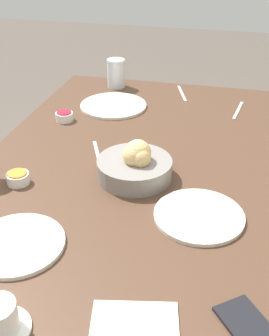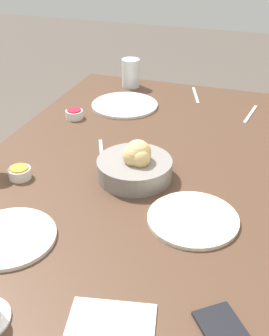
{
  "view_description": "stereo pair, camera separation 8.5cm",
  "coord_description": "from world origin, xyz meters",
  "px_view_note": "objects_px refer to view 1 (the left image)",
  "views": [
    {
      "loc": [
        1.04,
        0.25,
        1.37
      ],
      "look_at": [
        0.07,
        0.02,
        0.77
      ],
      "focal_mm": 45.0,
      "sensor_mm": 36.0,
      "label": 1
    },
    {
      "loc": [
        1.02,
        0.33,
        1.37
      ],
      "look_at": [
        0.07,
        0.02,
        0.77
      ],
      "focal_mm": 45.0,
      "sensor_mm": 36.0,
      "label": 2
    }
  ],
  "objects_px": {
    "fork_silver": "(238,110)",
    "plate_far_center": "(199,216)",
    "plate_near_left": "(113,105)",
    "knife_silver": "(182,93)",
    "plate_near_right": "(17,244)",
    "water_tumbler": "(116,73)",
    "cell_phone": "(253,333)",
    "bread_basket": "(135,165)",
    "spoon_coffee": "(97,151)",
    "jam_bowl_berry": "(64,116)",
    "jam_bowl_honey": "(18,178)"
  },
  "relations": [
    {
      "from": "plate_near_right",
      "to": "fork_silver",
      "type": "height_order",
      "value": "plate_near_right"
    },
    {
      "from": "water_tumbler",
      "to": "knife_silver",
      "type": "distance_m",
      "value": 0.29
    },
    {
      "from": "jam_bowl_honey",
      "to": "spoon_coffee",
      "type": "distance_m",
      "value": 0.27
    },
    {
      "from": "water_tumbler",
      "to": "spoon_coffee",
      "type": "bearing_deg",
      "value": 9.56
    },
    {
      "from": "bread_basket",
      "to": "cell_phone",
      "type": "bearing_deg",
      "value": 35.45
    },
    {
      "from": "cell_phone",
      "to": "plate_far_center",
      "type": "bearing_deg",
      "value": -157.59
    },
    {
      "from": "jam_bowl_berry",
      "to": "water_tumbler",
      "type": "bearing_deg",
      "value": 167.02
    },
    {
      "from": "plate_near_left",
      "to": "fork_silver",
      "type": "relative_size",
      "value": 1.47
    },
    {
      "from": "fork_silver",
      "to": "spoon_coffee",
      "type": "bearing_deg",
      "value": -44.44
    },
    {
      "from": "fork_silver",
      "to": "spoon_coffee",
      "type": "distance_m",
      "value": 0.6
    },
    {
      "from": "knife_silver",
      "to": "plate_near_left",
      "type": "bearing_deg",
      "value": -50.01
    },
    {
      "from": "jam_bowl_honey",
      "to": "plate_near_right",
      "type": "bearing_deg",
      "value": 26.13
    },
    {
      "from": "cell_phone",
      "to": "jam_bowl_berry",
      "type": "bearing_deg",
      "value": -139.3
    },
    {
      "from": "jam_bowl_honey",
      "to": "plate_near_left",
      "type": "bearing_deg",
      "value": 169.57
    },
    {
      "from": "cell_phone",
      "to": "plate_near_left",
      "type": "bearing_deg",
      "value": -150.6
    },
    {
      "from": "plate_far_center",
      "to": "jam_bowl_honey",
      "type": "xyz_separation_m",
      "value": [
        -0.04,
        -0.5,
        0.01
      ]
    },
    {
      "from": "jam_bowl_honey",
      "to": "knife_silver",
      "type": "bearing_deg",
      "value": 156.13
    },
    {
      "from": "plate_near_right",
      "to": "bread_basket",
      "type": "bearing_deg",
      "value": 150.77
    },
    {
      "from": "bread_basket",
      "to": "plate_near_left",
      "type": "xyz_separation_m",
      "value": [
        -0.47,
        -0.2,
        -0.04
      ]
    },
    {
      "from": "plate_far_center",
      "to": "fork_silver",
      "type": "bearing_deg",
      "value": 173.84
    },
    {
      "from": "plate_near_right",
      "to": "spoon_coffee",
      "type": "bearing_deg",
      "value": 175.34
    },
    {
      "from": "plate_near_left",
      "to": "knife_silver",
      "type": "xyz_separation_m",
      "value": [
        -0.2,
        0.24,
        -0.0
      ]
    },
    {
      "from": "bread_basket",
      "to": "plate_near_right",
      "type": "xyz_separation_m",
      "value": [
        0.34,
        -0.19,
        -0.04
      ]
    },
    {
      "from": "bread_basket",
      "to": "plate_far_center",
      "type": "relative_size",
      "value": 0.94
    },
    {
      "from": "water_tumbler",
      "to": "spoon_coffee",
      "type": "height_order",
      "value": "water_tumbler"
    },
    {
      "from": "water_tumbler",
      "to": "cell_phone",
      "type": "xyz_separation_m",
      "value": [
        1.14,
        0.57,
        -0.05
      ]
    },
    {
      "from": "knife_silver",
      "to": "spoon_coffee",
      "type": "bearing_deg",
      "value": -18.96
    },
    {
      "from": "plate_near_left",
      "to": "knife_silver",
      "type": "height_order",
      "value": "plate_near_left"
    },
    {
      "from": "fork_silver",
      "to": "knife_silver",
      "type": "relative_size",
      "value": 1.03
    },
    {
      "from": "spoon_coffee",
      "to": "cell_phone",
      "type": "bearing_deg",
      "value": 39.65
    },
    {
      "from": "jam_bowl_berry",
      "to": "spoon_coffee",
      "type": "xyz_separation_m",
      "value": [
        0.19,
        0.18,
        -0.01
      ]
    },
    {
      "from": "fork_silver",
      "to": "plate_far_center",
      "type": "bearing_deg",
      "value": -6.16
    },
    {
      "from": "plate_far_center",
      "to": "fork_silver",
      "type": "distance_m",
      "value": 0.69
    },
    {
      "from": "water_tumbler",
      "to": "fork_silver",
      "type": "height_order",
      "value": "water_tumbler"
    },
    {
      "from": "cell_phone",
      "to": "bread_basket",
      "type": "bearing_deg",
      "value": -144.55
    },
    {
      "from": "plate_near_right",
      "to": "water_tumbler",
      "type": "relative_size",
      "value": 1.82
    },
    {
      "from": "water_tumbler",
      "to": "spoon_coffee",
      "type": "relative_size",
      "value": 0.96
    },
    {
      "from": "bread_basket",
      "to": "spoon_coffee",
      "type": "relative_size",
      "value": 1.71
    },
    {
      "from": "plate_near_right",
      "to": "cell_phone",
      "type": "xyz_separation_m",
      "value": [
        0.11,
        0.51,
        -0.0
      ]
    },
    {
      "from": "plate_near_left",
      "to": "plate_far_center",
      "type": "relative_size",
      "value": 1.14
    },
    {
      "from": "jam_bowl_berry",
      "to": "fork_silver",
      "type": "xyz_separation_m",
      "value": [
        -0.24,
        0.6,
        -0.01
      ]
    },
    {
      "from": "bread_basket",
      "to": "knife_silver",
      "type": "distance_m",
      "value": 0.67
    },
    {
      "from": "plate_far_center",
      "to": "knife_silver",
      "type": "height_order",
      "value": "plate_far_center"
    },
    {
      "from": "water_tumbler",
      "to": "plate_near_right",
      "type": "bearing_deg",
      "value": 3.24
    },
    {
      "from": "jam_bowl_honey",
      "to": "knife_silver",
      "type": "distance_m",
      "value": 0.85
    },
    {
      "from": "bread_basket",
      "to": "jam_bowl_honey",
      "type": "height_order",
      "value": "bread_basket"
    },
    {
      "from": "plate_far_center",
      "to": "cell_phone",
      "type": "distance_m",
      "value": 0.34
    },
    {
      "from": "plate_near_right",
      "to": "cell_phone",
      "type": "relative_size",
      "value": 1.31
    },
    {
      "from": "plate_near_right",
      "to": "knife_silver",
      "type": "distance_m",
      "value": 1.04
    },
    {
      "from": "cell_phone",
      "to": "knife_silver",
      "type": "bearing_deg",
      "value": -165.79
    }
  ]
}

